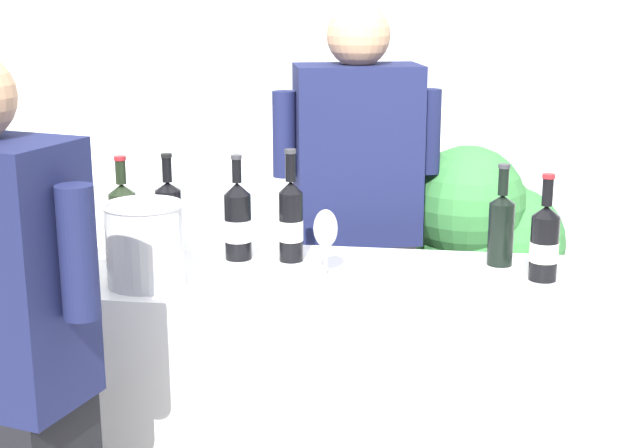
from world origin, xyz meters
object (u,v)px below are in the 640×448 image
wine_bottle_1 (238,221)px  wine_bottle_7 (35,240)px  wine_bottle_3 (169,214)px  ice_bucket (145,244)px  wine_bottle_4 (501,227)px  wine_bottle_6 (291,220)px  wine_bottle_2 (123,222)px  potted_shrub (480,251)px  wine_bottle_0 (544,242)px  wine_glass (326,231)px  person_guest (0,421)px  person_server (356,254)px  wine_bottle_5 (66,230)px

wine_bottle_1 → wine_bottle_7: (-0.51, -0.29, 0.00)m
wine_bottle_3 → ice_bucket: wine_bottle_3 is taller
wine_bottle_4 → wine_bottle_6: (-0.62, -0.05, 0.01)m
wine_bottle_1 → ice_bucket: wine_bottle_1 is taller
wine_bottle_2 → potted_shrub: 1.41m
wine_bottle_0 → wine_bottle_1: bearing=174.9°
wine_bottle_1 → wine_glass: 0.32m
potted_shrub → wine_bottle_7: bearing=-139.3°
wine_bottle_7 → person_guest: bearing=-75.9°
wine_bottle_1 → wine_bottle_2: (-0.34, -0.06, -0.00)m
wine_bottle_3 → person_server: (0.53, 0.48, -0.25)m
wine_bottle_6 → wine_bottle_2: bearing=-173.3°
wine_bottle_1 → person_server: person_server is taller
wine_bottle_2 → ice_bucket: bearing=-57.3°
wine_bottle_2 → wine_glass: 0.63m
wine_bottle_5 → wine_bottle_7: bearing=-120.0°
wine_bottle_3 → wine_glass: wine_bottle_3 is taller
wine_bottle_5 → wine_bottle_6: size_ratio=1.00×
wine_bottle_1 → wine_glass: bearing=-26.7°
ice_bucket → wine_glass: bearing=15.4°
wine_bottle_2 → wine_glass: (0.62, -0.09, 0.02)m
wine_bottle_2 → person_guest: bearing=-93.2°
wine_bottle_2 → wine_bottle_7: size_ratio=0.99×
wine_bottle_6 → wine_bottle_0: bearing=-6.4°
wine_bottle_1 → ice_bucket: 0.34m
wine_bottle_4 → wine_glass: wine_bottle_4 is taller
wine_bottle_7 → ice_bucket: (0.31, 0.01, -0.00)m
wine_bottle_6 → ice_bucket: size_ratio=1.47×
wine_bottle_7 → ice_bucket: bearing=2.4°
wine_bottle_5 → potted_shrub: 1.59m
wine_bottle_0 → potted_shrub: size_ratio=0.25×
wine_bottle_4 → person_guest: (-1.16, -0.85, -0.29)m
wine_bottle_1 → potted_shrub: wine_bottle_1 is taller
wine_bottle_0 → wine_bottle_1: 0.90m
wine_bottle_0 → wine_glass: bearing=-174.0°
wine_bottle_5 → wine_bottle_1: bearing=23.8°
wine_bottle_3 → wine_bottle_4: 1.01m
wine_glass → person_server: size_ratio=0.11×
wine_bottle_2 → wine_bottle_4: bearing=5.4°
wine_bottle_4 → wine_bottle_6: 0.62m
wine_bottle_0 → person_server: 0.88m
wine_bottle_2 → wine_bottle_3: wine_bottle_2 is taller
wine_bottle_6 → ice_bucket: bearing=-141.9°
wine_bottle_4 → wine_glass: (-0.49, -0.19, 0.02)m
wine_bottle_1 → person_server: 0.66m
ice_bucket → wine_bottle_2: bearing=122.7°
wine_bottle_0 → person_server: bearing=134.0°
ice_bucket → potted_shrub: potted_shrub is taller
wine_bottle_3 → person_guest: person_guest is taller
wine_bottle_6 → wine_glass: (0.12, -0.15, 0.01)m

